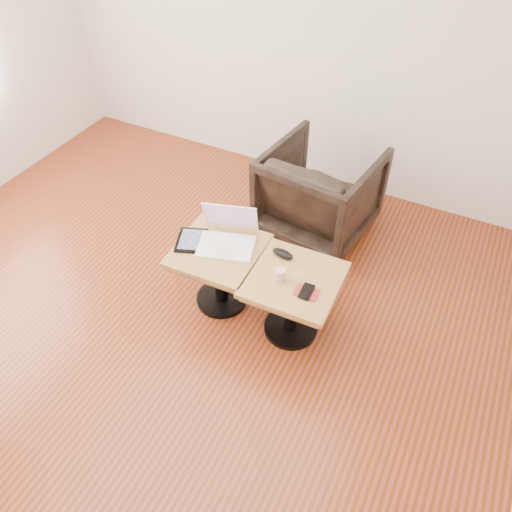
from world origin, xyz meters
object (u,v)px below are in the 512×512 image
at_px(side_table_right, 293,292).
at_px(striped_cup, 280,275).
at_px(side_table_left, 219,262).
at_px(laptop, 227,237).
at_px(armchair, 320,193).

relative_size(side_table_right, striped_cup, 6.87).
xyz_separation_m(side_table_left, laptop, (0.03, 0.08, 0.17)).
relative_size(side_table_left, laptop, 1.31).
bearing_deg(side_table_right, striped_cup, -145.38).
bearing_deg(laptop, side_table_left, -125.20).
distance_m(side_table_left, side_table_right, 0.54).
bearing_deg(armchair, side_table_left, 81.23).
xyz_separation_m(side_table_right, striped_cup, (-0.07, -0.05, 0.17)).
bearing_deg(striped_cup, armchair, 98.37).
bearing_deg(striped_cup, side_table_right, 36.33).
bearing_deg(laptop, armchair, 56.20).
height_order(laptop, striped_cup, laptop).
bearing_deg(armchair, striped_cup, 106.21).
bearing_deg(armchair, side_table_right, 110.53).
relative_size(side_table_left, side_table_right, 1.01).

